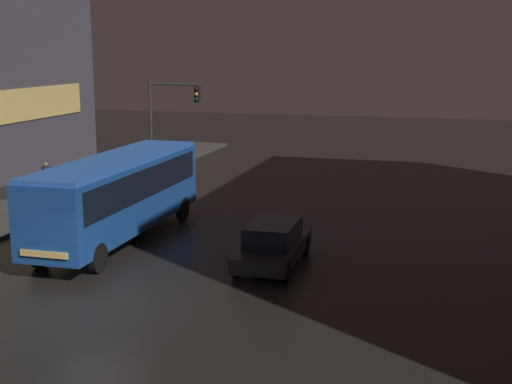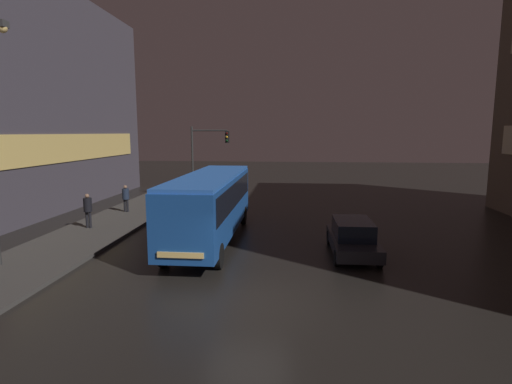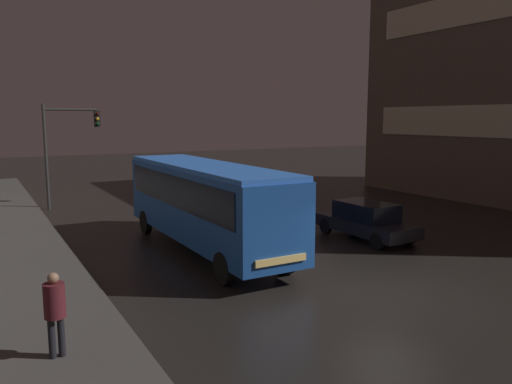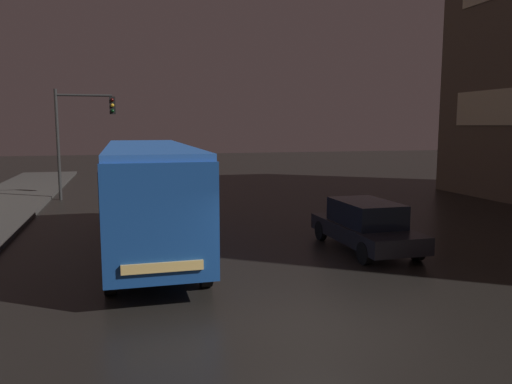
{
  "view_description": "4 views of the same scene",
  "coord_description": "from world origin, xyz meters",
  "px_view_note": "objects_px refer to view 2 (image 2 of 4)",
  "views": [
    {
      "loc": [
        9.66,
        -17.36,
        7.31
      ],
      "look_at": [
        2.02,
        9.9,
        1.56
      ],
      "focal_mm": 50.0,
      "sensor_mm": 36.0,
      "label": 1
    },
    {
      "loc": [
        1.36,
        -11.65,
        5.21
      ],
      "look_at": [
        -0.5,
        7.91,
        2.27
      ],
      "focal_mm": 28.0,
      "sensor_mm": 36.0,
      "label": 2
    },
    {
      "loc": [
        -9.84,
        -9.91,
        4.9
      ],
      "look_at": [
        -0.73,
        6.19,
        2.16
      ],
      "focal_mm": 35.0,
      "sensor_mm": 36.0,
      "label": 3
    },
    {
      "loc": [
        -3.24,
        -8.51,
        3.83
      ],
      "look_at": [
        1.36,
        8.9,
        1.42
      ],
      "focal_mm": 35.0,
      "sensor_mm": 36.0,
      "label": 4
    }
  ],
  "objects_px": {
    "car_taxi": "(353,237)",
    "bus_near": "(211,200)",
    "traffic_light_main": "(206,150)",
    "pedestrian_far": "(88,207)",
    "pedestrian_mid": "(126,196)"
  },
  "relations": [
    {
      "from": "car_taxi",
      "to": "pedestrian_far",
      "type": "xyz_separation_m",
      "value": [
        -13.44,
        3.0,
        0.5
      ]
    },
    {
      "from": "traffic_light_main",
      "to": "pedestrian_far",
      "type": "bearing_deg",
      "value": -111.18
    },
    {
      "from": "pedestrian_mid",
      "to": "pedestrian_far",
      "type": "relative_size",
      "value": 0.94
    },
    {
      "from": "car_taxi",
      "to": "pedestrian_mid",
      "type": "distance_m",
      "value": 15.2
    },
    {
      "from": "bus_near",
      "to": "car_taxi",
      "type": "distance_m",
      "value": 6.76
    },
    {
      "from": "pedestrian_mid",
      "to": "pedestrian_far",
      "type": "xyz_separation_m",
      "value": [
        -0.18,
        -4.41,
        0.08
      ]
    },
    {
      "from": "car_taxi",
      "to": "traffic_light_main",
      "type": "height_order",
      "value": "traffic_light_main"
    },
    {
      "from": "car_taxi",
      "to": "bus_near",
      "type": "bearing_deg",
      "value": -13.77
    },
    {
      "from": "bus_near",
      "to": "traffic_light_main",
      "type": "distance_m",
      "value": 12.49
    },
    {
      "from": "pedestrian_mid",
      "to": "car_taxi",
      "type": "bearing_deg",
      "value": -69.03
    },
    {
      "from": "bus_near",
      "to": "pedestrian_mid",
      "type": "bearing_deg",
      "value": -40.98
    },
    {
      "from": "car_taxi",
      "to": "traffic_light_main",
      "type": "distance_m",
      "value": 16.74
    },
    {
      "from": "car_taxi",
      "to": "pedestrian_far",
      "type": "height_order",
      "value": "pedestrian_far"
    },
    {
      "from": "pedestrian_mid",
      "to": "traffic_light_main",
      "type": "relative_size",
      "value": 0.3
    },
    {
      "from": "bus_near",
      "to": "pedestrian_far",
      "type": "xyz_separation_m",
      "value": [
        -6.97,
        1.48,
        -0.73
      ]
    }
  ]
}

